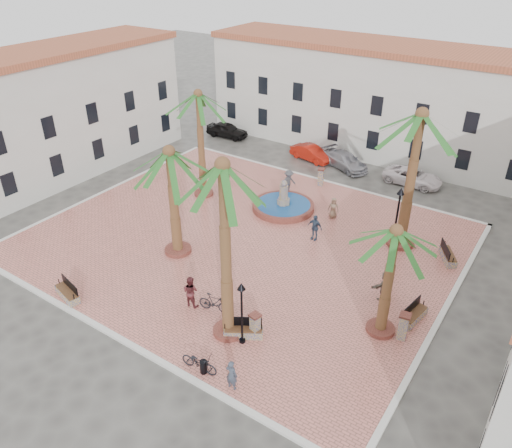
# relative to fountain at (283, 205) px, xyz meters

# --- Properties ---
(ground) EXTENTS (120.00, 120.00, 0.00)m
(ground) POSITION_rel_fountain_xyz_m (-0.03, -4.96, -0.46)
(ground) COLOR #56544F
(ground) RESTS_ON ground
(plaza) EXTENTS (26.00, 22.00, 0.15)m
(plaza) POSITION_rel_fountain_xyz_m (-0.03, -4.96, -0.39)
(plaza) COLOR #D6786A
(plaza) RESTS_ON ground
(kerb_n) EXTENTS (26.30, 0.30, 0.16)m
(kerb_n) POSITION_rel_fountain_xyz_m (-0.03, 6.04, -0.38)
(kerb_n) COLOR silver
(kerb_n) RESTS_ON ground
(kerb_s) EXTENTS (26.30, 0.30, 0.16)m
(kerb_s) POSITION_rel_fountain_xyz_m (-0.03, -15.96, -0.38)
(kerb_s) COLOR silver
(kerb_s) RESTS_ON ground
(kerb_e) EXTENTS (0.30, 22.30, 0.16)m
(kerb_e) POSITION_rel_fountain_xyz_m (12.97, -4.96, -0.38)
(kerb_e) COLOR silver
(kerb_e) RESTS_ON ground
(kerb_w) EXTENTS (0.30, 22.30, 0.16)m
(kerb_w) POSITION_rel_fountain_xyz_m (-13.03, -4.96, -0.38)
(kerb_w) COLOR silver
(kerb_w) RESTS_ON ground
(building_north) EXTENTS (30.40, 7.40, 9.50)m
(building_north) POSITION_rel_fountain_xyz_m (-0.03, 15.04, 4.30)
(building_north) COLOR silver
(building_north) RESTS_ON ground
(building_west) EXTENTS (6.40, 24.40, 10.00)m
(building_west) POSITION_rel_fountain_xyz_m (-19.03, -4.96, 4.55)
(building_west) COLOR silver
(building_west) RESTS_ON ground
(fountain) EXTENTS (4.46, 4.46, 2.30)m
(fountain) POSITION_rel_fountain_xyz_m (0.00, 0.00, 0.00)
(fountain) COLOR brown
(fountain) RESTS_ON plaza
(palm_nw) EXTENTS (4.72, 4.72, 8.11)m
(palm_nw) POSITION_rel_fountain_xyz_m (-6.28, -1.39, 6.65)
(palm_nw) COLOR brown
(palm_nw) RESTS_ON plaza
(palm_sw) EXTENTS (5.44, 5.44, 7.11)m
(palm_sw) POSITION_rel_fountain_xyz_m (-2.57, -8.48, 5.56)
(palm_sw) COLOR brown
(palm_sw) RESTS_ON plaza
(palm_s) EXTENTS (5.05, 5.05, 9.47)m
(palm_s) POSITION_rel_fountain_xyz_m (4.48, -12.61, 7.89)
(palm_s) COLOR brown
(palm_s) RESTS_ON plaza
(palm_e) EXTENTS (4.71, 4.71, 6.19)m
(palm_e) POSITION_rel_fountain_xyz_m (10.73, -8.21, 4.81)
(palm_e) COLOR brown
(palm_e) RESTS_ON plaza
(palm_ne) EXTENTS (5.80, 5.80, 9.00)m
(palm_ne) POSITION_rel_fountain_xyz_m (8.69, 0.20, 7.32)
(palm_ne) COLOR brown
(palm_ne) RESTS_ON plaza
(bench_s) EXTENTS (2.03, 1.02, 1.03)m
(bench_s) POSITION_rel_fountain_xyz_m (-4.48, -15.34, -0.02)
(bench_s) COLOR gray
(bench_s) RESTS_ON plaza
(bench_se) EXTENTS (1.95, 1.53, 1.02)m
(bench_se) POSITION_rel_fountain_xyz_m (5.25, -12.40, -0.03)
(bench_se) COLOR gray
(bench_se) RESTS_ON plaza
(bench_e) EXTENTS (0.89, 1.98, 1.01)m
(bench_e) POSITION_rel_fountain_xyz_m (11.86, -6.51, -0.03)
(bench_e) COLOR gray
(bench_e) RESTS_ON plaza
(bench_ne) EXTENTS (1.51, 1.99, 1.03)m
(bench_ne) POSITION_rel_fountain_xyz_m (11.72, 0.07, -0.02)
(bench_ne) COLOR gray
(bench_ne) RESTS_ON plaza
(lamppost_s) EXTENTS (0.39, 0.39, 3.58)m
(lamppost_s) POSITION_rel_fountain_xyz_m (5.44, -12.77, 2.11)
(lamppost_s) COLOR black
(lamppost_s) RESTS_ON plaza
(lamppost_e) EXTENTS (0.46, 0.46, 4.26)m
(lamppost_e) POSITION_rel_fountain_xyz_m (8.44, -0.55, 2.57)
(lamppost_e) COLOR black
(lamppost_e) RESTS_ON plaza
(bollard_se) EXTENTS (0.60, 0.60, 1.41)m
(bollard_se) POSITION_rel_fountain_xyz_m (5.76, -12.13, 0.42)
(bollard_se) COLOR gray
(bollard_se) RESTS_ON plaza
(bollard_n) EXTENTS (0.62, 0.62, 1.43)m
(bollard_n) POSITION_rel_fountain_xyz_m (0.37, 5.07, 0.43)
(bollard_n) COLOR gray
(bollard_n) RESTS_ON plaza
(bollard_e) EXTENTS (0.61, 0.61, 1.50)m
(bollard_e) POSITION_rel_fountain_xyz_m (11.81, -8.16, 0.47)
(bollard_e) COLOR gray
(bollard_e) RESTS_ON plaza
(litter_bin) EXTENTS (0.34, 0.34, 0.67)m
(litter_bin) POSITION_rel_fountain_xyz_m (5.13, -15.36, 0.02)
(litter_bin) COLOR black
(litter_bin) RESTS_ON plaza
(cyclist_a) EXTENTS (0.59, 0.40, 1.57)m
(cyclist_a) POSITION_rel_fountain_xyz_m (6.73, -15.36, 0.47)
(cyclist_a) COLOR #3A4252
(cyclist_a) RESTS_ON plaza
(bicycle_a) EXTENTS (1.93, 0.84, 0.98)m
(bicycle_a) POSITION_rel_fountain_xyz_m (4.89, -15.36, 0.18)
(bicycle_a) COLOR black
(bicycle_a) RESTS_ON plaza
(cyclist_b) EXTENTS (0.95, 0.78, 1.82)m
(cyclist_b) POSITION_rel_fountain_xyz_m (1.54, -12.01, 0.60)
(cyclist_b) COLOR #572327
(cyclist_b) RESTS_ON plaza
(bicycle_b) EXTENTS (1.88, 0.87, 1.09)m
(bicycle_b) POSITION_rel_fountain_xyz_m (2.90, -11.72, 0.23)
(bicycle_b) COLOR black
(bicycle_b) RESTS_ON plaza
(pedestrian_fountain_a) EXTENTS (0.88, 0.75, 1.52)m
(pedestrian_fountain_a) POSITION_rel_fountain_xyz_m (3.52, 0.90, 0.45)
(pedestrian_fountain_a) COLOR #7C604B
(pedestrian_fountain_a) RESTS_ON plaza
(pedestrian_fountain_b) EXTENTS (1.06, 0.47, 1.78)m
(pedestrian_fountain_b) POSITION_rel_fountain_xyz_m (3.81, -2.38, 0.57)
(pedestrian_fountain_b) COLOR #374B66
(pedestrian_fountain_b) RESTS_ON plaza
(pedestrian_north) EXTENTS (1.09, 1.43, 1.96)m
(pedestrian_north) POSITION_rel_fountain_xyz_m (-0.97, 2.35, 0.66)
(pedestrian_north) COLOR #434347
(pedestrian_north) RESTS_ON plaza
(pedestrian_east) EXTENTS (1.12, 1.72, 1.77)m
(pedestrian_east) POSITION_rel_fountain_xyz_m (9.88, -5.72, 0.57)
(pedestrian_east) COLOR #685B4F
(pedestrian_east) RESTS_ON plaza
(car_black) EXTENTS (4.33, 2.05, 1.43)m
(car_black) POSITION_rel_fountain_xyz_m (-12.58, 9.96, 0.25)
(car_black) COLOR black
(car_black) RESTS_ON ground
(car_red) EXTENTS (4.18, 2.15, 1.31)m
(car_red) POSITION_rel_fountain_xyz_m (-2.88, 9.47, 0.19)
(car_red) COLOR #B81B0E
(car_red) RESTS_ON ground
(car_silver) EXTENTS (5.02, 3.64, 1.35)m
(car_silver) POSITION_rel_fountain_xyz_m (0.35, 9.57, 0.21)
(car_silver) COLOR #A1A1AA
(car_silver) RESTS_ON ground
(car_white) EXTENTS (4.65, 2.20, 1.28)m
(car_white) POSITION_rel_fountain_xyz_m (6.24, 9.65, 0.18)
(car_white) COLOR white
(car_white) RESTS_ON ground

